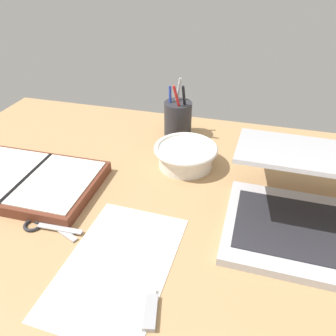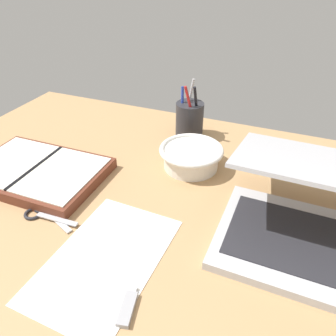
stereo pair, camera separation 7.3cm
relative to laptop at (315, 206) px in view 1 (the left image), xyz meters
The scene contains 8 objects.
desk_top 30.86cm from the laptop, behind, with size 140.00×100.00×2.00cm, color tan.
laptop is the anchor object (origin of this frame).
bowl 33.30cm from the laptop, 152.13° to the left, with size 16.54×16.54×5.75cm.
pen_cup 48.03cm from the laptop, 138.45° to the left, with size 8.24×8.24×16.84cm.
planner 64.20cm from the laptop, behind, with size 33.06×22.72×3.10cm.
scissors 55.58cm from the laptop, 165.25° to the right, with size 12.94×6.57×0.80cm.
paper_sheet_front 40.01cm from the laptop, 150.22° to the right, with size 18.77×29.53×0.16cm, color white.
usb_drive 37.79cm from the laptop, 133.41° to the right, with size 3.21×7.38×1.00cm.
Camera 1 is at (14.60, -50.75, 49.96)cm, focal length 35.00 mm.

